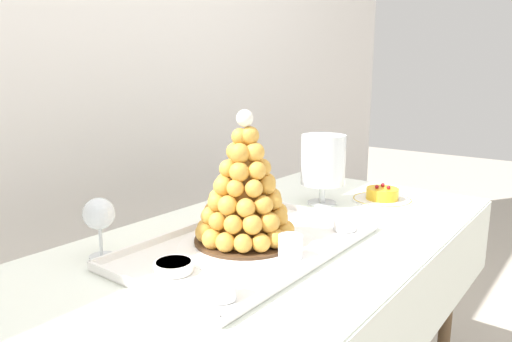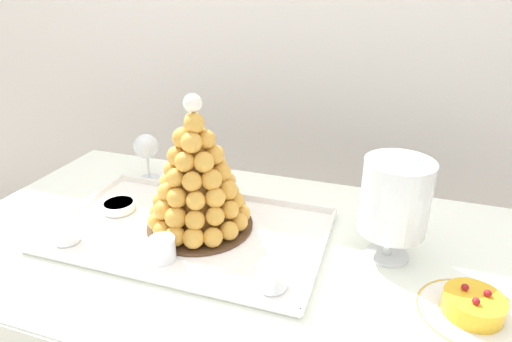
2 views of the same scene
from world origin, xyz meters
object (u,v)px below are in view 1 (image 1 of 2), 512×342
(dessert_cup_centre, at_px, (345,221))
(wine_glass, at_px, (99,215))
(dessert_cup_mid_left, at_px, (290,247))
(fruit_tart_plate, at_px, (382,196))
(croquembouche, at_px, (245,192))
(creme_brulee_ramekin, at_px, (174,266))
(macaron_goblet, at_px, (323,160))
(dessert_cup_left, at_px, (222,287))
(serving_tray, at_px, (250,246))

(dessert_cup_centre, xyz_separation_m, wine_glass, (-0.52, 0.38, 0.07))
(dessert_cup_mid_left, bearing_deg, fruit_tart_plate, 3.46)
(croquembouche, bearing_deg, creme_brulee_ramekin, 178.44)
(macaron_goblet, bearing_deg, croquembouche, -175.90)
(dessert_cup_left, bearing_deg, wine_glass, 91.46)
(dessert_cup_centre, relative_size, wine_glass, 0.42)
(dessert_cup_centre, bearing_deg, dessert_cup_left, 179.79)
(dessert_cup_centre, height_order, wine_glass, wine_glass)
(serving_tray, relative_size, croquembouche, 1.96)
(croquembouche, height_order, creme_brulee_ramekin, croquembouche)
(croquembouche, height_order, wine_glass, croquembouche)
(wine_glass, bearing_deg, dessert_cup_left, -88.54)
(serving_tray, bearing_deg, dessert_cup_left, -152.37)
(creme_brulee_ramekin, bearing_deg, dessert_cup_centre, -19.35)
(serving_tray, height_order, croquembouche, croquembouche)
(dessert_cup_centre, height_order, macaron_goblet, macaron_goblet)
(dessert_cup_left, distance_m, fruit_tart_plate, 0.89)
(dessert_cup_mid_left, relative_size, creme_brulee_ramekin, 0.68)
(croquembouche, xyz_separation_m, dessert_cup_left, (-0.27, -0.16, -0.11))
(dessert_cup_left, relative_size, fruit_tart_plate, 0.28)
(croquembouche, distance_m, creme_brulee_ramekin, 0.27)
(serving_tray, bearing_deg, dessert_cup_mid_left, -90.53)
(wine_glass, bearing_deg, macaron_goblet, -14.33)
(creme_brulee_ramekin, bearing_deg, dessert_cup_left, -99.49)
(serving_tray, distance_m, croquembouche, 0.14)
(dessert_cup_left, xyz_separation_m, creme_brulee_ramekin, (0.03, 0.17, -0.01))
(dessert_cup_left, relative_size, dessert_cup_mid_left, 1.00)
(dessert_cup_mid_left, xyz_separation_m, fruit_tart_plate, (0.64, 0.04, -0.02))
(creme_brulee_ramekin, bearing_deg, serving_tray, -8.50)
(serving_tray, distance_m, fruit_tart_plate, 0.64)
(creme_brulee_ramekin, bearing_deg, wine_glass, 99.98)
(serving_tray, height_order, dessert_cup_mid_left, dessert_cup_mid_left)
(dessert_cup_mid_left, relative_size, fruit_tart_plate, 0.29)
(fruit_tart_plate, xyz_separation_m, wine_glass, (-0.90, 0.33, 0.09))
(dessert_cup_left, distance_m, dessert_cup_centre, 0.51)
(serving_tray, xyz_separation_m, dessert_cup_left, (-0.26, -0.13, 0.03))
(dessert_cup_mid_left, relative_size, dessert_cup_centre, 0.94)
(serving_tray, height_order, dessert_cup_left, dessert_cup_left)
(fruit_tart_plate, bearing_deg, dessert_cup_centre, -172.61)
(serving_tray, distance_m, macaron_goblet, 0.50)
(croquembouche, distance_m, macaron_goblet, 0.46)
(serving_tray, relative_size, fruit_tart_plate, 3.27)
(dessert_cup_mid_left, height_order, dessert_cup_centre, same)
(dessert_cup_mid_left, height_order, wine_glass, wine_glass)
(serving_tray, bearing_deg, wine_glass, 136.84)
(fruit_tart_plate, bearing_deg, dessert_cup_left, -176.96)
(macaron_goblet, bearing_deg, wine_glass, 165.67)
(serving_tray, xyz_separation_m, dessert_cup_mid_left, (-0.00, -0.12, 0.03))
(croquembouche, relative_size, dessert_cup_centre, 5.49)
(dessert_cup_mid_left, bearing_deg, wine_glass, 125.25)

